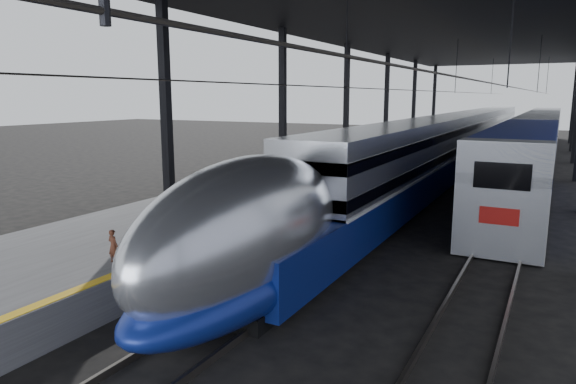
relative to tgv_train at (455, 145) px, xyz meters
The scene contains 8 objects.
ground 26.46m from the tgv_train, 94.35° to the right, with size 160.00×160.00×0.00m, color black.
platform 8.48m from the tgv_train, 131.04° to the right, with size 6.00×80.00×1.00m, color #4C4C4F.
yellow_strip 6.92m from the tgv_train, 113.14° to the right, with size 0.30×80.00×0.01m, color gold.
rails 7.02m from the tgv_train, 68.41° to the right, with size 6.52×80.00×0.16m.
canopy 9.63m from the tgv_train, 90.90° to the right, with size 18.00×75.00×9.47m.
tgv_train is the anchor object (origin of this frame).
second_train 8.24m from the tgv_train, 52.62° to the left, with size 2.79×56.05×3.84m.
child 28.78m from the tgv_train, 96.83° to the right, with size 0.32×0.21×0.87m, color #522A1B.
Camera 1 is at (8.44, -11.36, 5.21)m, focal length 32.00 mm.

